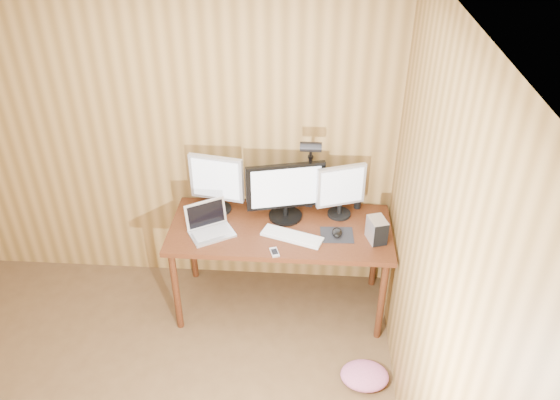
# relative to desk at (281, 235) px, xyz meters

# --- Properties ---
(room_shell) EXTENTS (4.00, 4.00, 4.00)m
(room_shell) POSITION_rel_desk_xyz_m (-0.93, -1.70, 0.62)
(room_shell) COLOR brown
(room_shell) RESTS_ON ground
(desk) EXTENTS (1.60, 0.70, 0.75)m
(desk) POSITION_rel_desk_xyz_m (0.00, 0.00, 0.00)
(desk) COLOR #431E0E
(desk) RESTS_ON floor
(monitor_center) EXTENTS (0.56, 0.25, 0.45)m
(monitor_center) POSITION_rel_desk_xyz_m (0.03, 0.06, 0.35)
(monitor_center) COLOR black
(monitor_center) RESTS_ON desk
(monitor_left) EXTENTS (0.40, 0.19, 0.46)m
(monitor_left) POSITION_rel_desk_xyz_m (-0.48, 0.12, 0.37)
(monitor_left) COLOR black
(monitor_left) RESTS_ON desk
(monitor_right) EXTENTS (0.35, 0.17, 0.41)m
(monitor_right) POSITION_rel_desk_xyz_m (0.43, 0.12, 0.34)
(monitor_right) COLOR black
(monitor_right) RESTS_ON desk
(laptop) EXTENTS (0.37, 0.35, 0.21)m
(laptop) POSITION_rel_desk_xyz_m (-0.50, -0.15, 0.18)
(laptop) COLOR silver
(laptop) RESTS_ON desk
(keyboard) EXTENTS (0.45, 0.27, 0.02)m
(keyboard) POSITION_rel_desk_xyz_m (0.09, -0.19, 0.13)
(keyboard) COLOR silver
(keyboard) RESTS_ON desk
(mousepad) EXTENTS (0.24, 0.20, 0.00)m
(mousepad) POSITION_rel_desk_xyz_m (0.40, -0.14, 0.12)
(mousepad) COLOR black
(mousepad) RESTS_ON desk
(mouse) EXTENTS (0.07, 0.11, 0.04)m
(mouse) POSITION_rel_desk_xyz_m (0.40, -0.14, 0.15)
(mouse) COLOR black
(mouse) RESTS_ON mousepad
(hard_drive) EXTENTS (0.15, 0.18, 0.17)m
(hard_drive) POSITION_rel_desk_xyz_m (0.68, -0.17, 0.21)
(hard_drive) COLOR silver
(hard_drive) RESTS_ON desk
(phone) EXTENTS (0.08, 0.11, 0.01)m
(phone) POSITION_rel_desk_xyz_m (-0.02, -0.37, 0.13)
(phone) COLOR silver
(phone) RESTS_ON desk
(speaker) EXTENTS (0.05, 0.05, 0.13)m
(speaker) POSITION_rel_desk_xyz_m (0.57, 0.23, 0.18)
(speaker) COLOR black
(speaker) RESTS_ON desk
(desk_lamp) EXTENTS (0.15, 0.21, 0.65)m
(desk_lamp) POSITION_rel_desk_xyz_m (0.20, 0.15, 0.53)
(desk_lamp) COLOR black
(desk_lamp) RESTS_ON desk
(fabric_pile) EXTENTS (0.39, 0.35, 0.10)m
(fabric_pile) POSITION_rel_desk_xyz_m (0.62, -0.78, -0.58)
(fabric_pile) COLOR #B5577C
(fabric_pile) RESTS_ON floor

